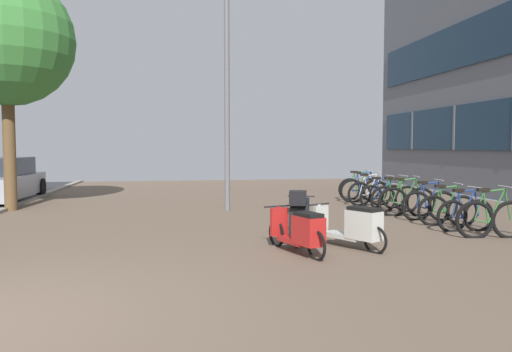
{
  "coord_description": "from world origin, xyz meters",
  "views": [
    {
      "loc": [
        2.1,
        -4.92,
        1.71
      ],
      "look_at": [
        3.31,
        2.38,
        1.26
      ],
      "focal_mm": 34.59,
      "sensor_mm": 36.0,
      "label": 1
    }
  ],
  "objects_px": {
    "bicycle_rack_06": "(382,196)",
    "bicycle_rack_09": "(359,189)",
    "bicycle_rack_01": "(465,215)",
    "street_tree": "(6,40)",
    "bicycle_rack_04": "(407,201)",
    "bicycle_rack_05": "(395,199)",
    "scooter_near": "(299,218)",
    "bicycle_rack_00": "(493,219)",
    "bicycle_rack_03": "(430,205)",
    "bicycle_rack_07": "(370,193)",
    "lamp_post": "(227,85)",
    "scooter_far": "(354,226)",
    "bicycle_rack_08": "(363,191)",
    "scooter_mid": "(301,231)",
    "bicycle_rack_02": "(448,210)"
  },
  "relations": [
    {
      "from": "scooter_far",
      "to": "bicycle_rack_08",
      "type": "bearing_deg",
      "value": 66.98
    },
    {
      "from": "bicycle_rack_02",
      "to": "bicycle_rack_08",
      "type": "bearing_deg",
      "value": 91.66
    },
    {
      "from": "bicycle_rack_05",
      "to": "scooter_near",
      "type": "height_order",
      "value": "scooter_near"
    },
    {
      "from": "bicycle_rack_07",
      "to": "lamp_post",
      "type": "height_order",
      "value": "lamp_post"
    },
    {
      "from": "street_tree",
      "to": "scooter_mid",
      "type": "bearing_deg",
      "value": -46.03
    },
    {
      "from": "bicycle_rack_03",
      "to": "street_tree",
      "type": "relative_size",
      "value": 0.21
    },
    {
      "from": "bicycle_rack_00",
      "to": "scooter_near",
      "type": "relative_size",
      "value": 0.83
    },
    {
      "from": "bicycle_rack_04",
      "to": "lamp_post",
      "type": "relative_size",
      "value": 0.24
    },
    {
      "from": "bicycle_rack_02",
      "to": "scooter_far",
      "type": "bearing_deg",
      "value": -145.26
    },
    {
      "from": "bicycle_rack_06",
      "to": "bicycle_rack_07",
      "type": "bearing_deg",
      "value": 93.7
    },
    {
      "from": "bicycle_rack_05",
      "to": "street_tree",
      "type": "distance_m",
      "value": 11.02
    },
    {
      "from": "bicycle_rack_00",
      "to": "bicycle_rack_07",
      "type": "relative_size",
      "value": 1.03
    },
    {
      "from": "bicycle_rack_03",
      "to": "bicycle_rack_04",
      "type": "xyz_separation_m",
      "value": [
        -0.19,
        0.75,
        0.01
      ]
    },
    {
      "from": "bicycle_rack_03",
      "to": "bicycle_rack_08",
      "type": "bearing_deg",
      "value": 91.79
    },
    {
      "from": "bicycle_rack_03",
      "to": "bicycle_rack_06",
      "type": "bearing_deg",
      "value": 94.25
    },
    {
      "from": "bicycle_rack_04",
      "to": "bicycle_rack_03",
      "type": "bearing_deg",
      "value": -75.67
    },
    {
      "from": "bicycle_rack_05",
      "to": "lamp_post",
      "type": "distance_m",
      "value": 5.32
    },
    {
      "from": "bicycle_rack_06",
      "to": "bicycle_rack_09",
      "type": "bearing_deg",
      "value": 84.63
    },
    {
      "from": "bicycle_rack_03",
      "to": "bicycle_rack_05",
      "type": "bearing_deg",
      "value": 95.38
    },
    {
      "from": "scooter_mid",
      "to": "lamp_post",
      "type": "xyz_separation_m",
      "value": [
        -0.57,
        5.54,
        2.95
      ]
    },
    {
      "from": "scooter_far",
      "to": "bicycle_rack_01",
      "type": "bearing_deg",
      "value": 23.92
    },
    {
      "from": "bicycle_rack_09",
      "to": "scooter_mid",
      "type": "relative_size",
      "value": 0.87
    },
    {
      "from": "bicycle_rack_05",
      "to": "street_tree",
      "type": "bearing_deg",
      "value": 168.8
    },
    {
      "from": "bicycle_rack_01",
      "to": "street_tree",
      "type": "bearing_deg",
      "value": 153.77
    },
    {
      "from": "bicycle_rack_04",
      "to": "street_tree",
      "type": "xyz_separation_m",
      "value": [
        -9.96,
        2.73,
        4.14
      ]
    },
    {
      "from": "scooter_near",
      "to": "scooter_mid",
      "type": "relative_size",
      "value": 1.06
    },
    {
      "from": "bicycle_rack_00",
      "to": "bicycle_rack_03",
      "type": "distance_m",
      "value": 2.25
    },
    {
      "from": "street_tree",
      "to": "scooter_near",
      "type": "bearing_deg",
      "value": -40.45
    },
    {
      "from": "bicycle_rack_01",
      "to": "lamp_post",
      "type": "xyz_separation_m",
      "value": [
        -4.39,
        4.0,
        2.99
      ]
    },
    {
      "from": "lamp_post",
      "to": "bicycle_rack_01",
      "type": "bearing_deg",
      "value": -42.33
    },
    {
      "from": "bicycle_rack_09",
      "to": "scooter_near",
      "type": "xyz_separation_m",
      "value": [
        -3.69,
        -6.57,
        0.09
      ]
    },
    {
      "from": "street_tree",
      "to": "bicycle_rack_00",
      "type": "bearing_deg",
      "value": -29.36
    },
    {
      "from": "bicycle_rack_03",
      "to": "bicycle_rack_07",
      "type": "height_order",
      "value": "bicycle_rack_07"
    },
    {
      "from": "lamp_post",
      "to": "street_tree",
      "type": "distance_m",
      "value": 5.92
    },
    {
      "from": "bicycle_rack_00",
      "to": "bicycle_rack_08",
      "type": "distance_m",
      "value": 6.0
    },
    {
      "from": "bicycle_rack_01",
      "to": "bicycle_rack_08",
      "type": "relative_size",
      "value": 0.9
    },
    {
      "from": "scooter_near",
      "to": "street_tree",
      "type": "relative_size",
      "value": 0.27
    },
    {
      "from": "bicycle_rack_00",
      "to": "scooter_mid",
      "type": "height_order",
      "value": "bicycle_rack_00"
    },
    {
      "from": "bicycle_rack_08",
      "to": "scooter_near",
      "type": "relative_size",
      "value": 0.82
    },
    {
      "from": "scooter_far",
      "to": "street_tree",
      "type": "height_order",
      "value": "street_tree"
    },
    {
      "from": "bicycle_rack_04",
      "to": "scooter_near",
      "type": "bearing_deg",
      "value": -140.75
    },
    {
      "from": "bicycle_rack_06",
      "to": "scooter_near",
      "type": "relative_size",
      "value": 0.78
    },
    {
      "from": "bicycle_rack_06",
      "to": "scooter_far",
      "type": "bearing_deg",
      "value": -118.47
    },
    {
      "from": "lamp_post",
      "to": "street_tree",
      "type": "xyz_separation_m",
      "value": [
        -5.72,
        0.98,
        1.18
      ]
    },
    {
      "from": "bicycle_rack_09",
      "to": "street_tree",
      "type": "xyz_separation_m",
      "value": [
        -10.2,
        -1.02,
        4.15
      ]
    },
    {
      "from": "bicycle_rack_00",
      "to": "bicycle_rack_04",
      "type": "bearing_deg",
      "value": 94.25
    },
    {
      "from": "lamp_post",
      "to": "scooter_far",
      "type": "bearing_deg",
      "value": -73.49
    },
    {
      "from": "bicycle_rack_01",
      "to": "bicycle_rack_05",
      "type": "xyz_separation_m",
      "value": [
        -0.09,
        3.0,
        0.02
      ]
    },
    {
      "from": "bicycle_rack_04",
      "to": "bicycle_rack_09",
      "type": "xyz_separation_m",
      "value": [
        0.24,
        3.75,
        -0.01
      ]
    },
    {
      "from": "street_tree",
      "to": "bicycle_rack_07",
      "type": "bearing_deg",
      "value": -2.79
    }
  ]
}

